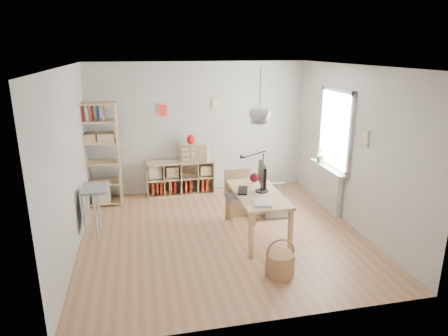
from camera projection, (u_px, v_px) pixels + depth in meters
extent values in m
plane|color=#B07D58|center=(222.00, 234.00, 6.59)|extent=(4.50, 4.50, 0.00)
plane|color=silver|center=(200.00, 128.00, 8.31)|extent=(4.50, 0.00, 4.50)
plane|color=silver|center=(267.00, 211.00, 4.10)|extent=(4.50, 0.00, 4.50)
plane|color=silver|center=(69.00, 164.00, 5.75)|extent=(0.00, 4.50, 4.50)
plane|color=silver|center=(354.00, 148.00, 6.66)|extent=(0.00, 4.50, 4.50)
plane|color=silver|center=(222.00, 66.00, 5.81)|extent=(4.50, 4.50, 0.00)
cylinder|color=black|center=(260.00, 90.00, 5.88)|extent=(0.01, 0.01, 0.68)
ellipsoid|color=silver|center=(260.00, 114.00, 5.98)|extent=(0.32, 0.32, 0.27)
cube|color=white|center=(337.00, 129.00, 7.16)|extent=(0.03, 1.00, 1.30)
cube|color=silver|center=(351.00, 136.00, 6.65)|extent=(0.06, 0.08, 1.46)
cube|color=silver|center=(322.00, 124.00, 7.66)|extent=(0.06, 0.08, 1.46)
cube|color=silver|center=(339.00, 91.00, 6.95)|extent=(0.06, 1.16, 0.08)
cube|color=silver|center=(332.00, 166.00, 7.35)|extent=(0.06, 1.16, 0.08)
cube|color=silver|center=(329.00, 190.00, 7.48)|extent=(0.10, 0.80, 0.80)
cube|color=silver|center=(329.00, 168.00, 7.35)|extent=(0.22, 1.20, 0.06)
cube|color=#DFBE80|center=(258.00, 193.00, 6.35)|extent=(0.70, 1.50, 0.04)
cube|color=#DFBE80|center=(251.00, 236.00, 5.74)|extent=(0.06, 0.06, 0.71)
cube|color=#DFBE80|center=(229.00, 201.00, 7.05)|extent=(0.06, 0.06, 0.71)
cube|color=#DFBE80|center=(290.00, 232.00, 5.87)|extent=(0.06, 0.06, 0.71)
cube|color=#DFBE80|center=(262.00, 198.00, 7.18)|extent=(0.06, 0.06, 0.71)
cube|color=beige|center=(181.00, 193.00, 8.41)|extent=(1.40, 0.38, 0.03)
cube|color=beige|center=(180.00, 162.00, 8.21)|extent=(1.40, 0.38, 0.03)
cube|color=beige|center=(147.00, 180.00, 8.17)|extent=(0.03, 0.38, 0.72)
cube|color=beige|center=(213.00, 176.00, 8.44)|extent=(0.03, 0.38, 0.72)
cube|color=beige|center=(180.00, 175.00, 8.47)|extent=(1.40, 0.02, 0.72)
cube|color=maroon|center=(153.00, 187.00, 8.26)|extent=(0.06, 0.26, 0.30)
cube|color=maroon|center=(157.00, 187.00, 8.28)|extent=(0.05, 0.26, 0.30)
cube|color=maroon|center=(161.00, 186.00, 8.29)|extent=(0.05, 0.26, 0.30)
cube|color=maroon|center=(170.00, 186.00, 8.33)|extent=(0.05, 0.26, 0.30)
cube|color=maroon|center=(175.00, 186.00, 8.35)|extent=(0.05, 0.26, 0.30)
cube|color=maroon|center=(186.00, 185.00, 8.39)|extent=(0.06, 0.26, 0.30)
cube|color=maroon|center=(190.00, 185.00, 8.41)|extent=(0.06, 0.26, 0.30)
cube|color=maroon|center=(202.00, 184.00, 8.46)|extent=(0.06, 0.26, 0.30)
cube|color=maroon|center=(206.00, 183.00, 8.48)|extent=(0.05, 0.26, 0.30)
cube|color=#DFBE80|center=(77.00, 156.00, 7.50)|extent=(0.04, 0.38, 2.00)
cube|color=#DFBE80|center=(119.00, 154.00, 7.65)|extent=(0.04, 0.38, 2.00)
cube|color=#DFBE80|center=(102.00, 202.00, 7.85)|extent=(0.76, 0.38, 0.03)
cube|color=#DFBE80|center=(101.00, 182.00, 7.74)|extent=(0.76, 0.38, 0.03)
cube|color=#DFBE80|center=(99.00, 163.00, 7.62)|extent=(0.76, 0.38, 0.03)
cube|color=#DFBE80|center=(97.00, 142.00, 7.51)|extent=(0.76, 0.38, 0.03)
cube|color=#DFBE80|center=(95.00, 121.00, 7.39)|extent=(0.76, 0.38, 0.03)
cube|color=#DFBE80|center=(93.00, 103.00, 7.30)|extent=(0.76, 0.38, 0.03)
cube|color=#2A479A|center=(78.00, 114.00, 7.29)|extent=(0.04, 0.18, 0.26)
cube|color=maroon|center=(83.00, 114.00, 7.31)|extent=(0.04, 0.18, 0.26)
cube|color=#F3E9BA|center=(87.00, 114.00, 7.32)|extent=(0.04, 0.18, 0.26)
cube|color=maroon|center=(92.00, 114.00, 7.34)|extent=(0.04, 0.18, 0.26)
cube|color=#2A479A|center=(97.00, 113.00, 7.36)|extent=(0.04, 0.18, 0.26)
cube|color=#F3E9BA|center=(103.00, 113.00, 7.38)|extent=(0.04, 0.18, 0.26)
cube|color=#98979A|center=(95.00, 188.00, 6.28)|extent=(0.40, 0.55, 0.04)
cylinder|color=silver|center=(96.00, 219.00, 6.20)|extent=(0.03, 0.03, 0.82)
cylinder|color=silver|center=(99.00, 208.00, 6.61)|extent=(0.03, 0.03, 0.82)
cube|color=#98979A|center=(85.00, 209.00, 6.34)|extent=(0.02, 0.50, 0.62)
cube|color=#98979A|center=(240.00, 197.00, 6.88)|extent=(0.48, 0.48, 0.07)
cube|color=#DFBE80|center=(232.00, 216.00, 6.73)|extent=(0.04, 0.04, 0.46)
cube|color=#DFBE80|center=(226.00, 208.00, 7.09)|extent=(0.04, 0.04, 0.46)
cube|color=#DFBE80|center=(254.00, 214.00, 6.82)|extent=(0.04, 0.04, 0.46)
cube|color=#DFBE80|center=(247.00, 206.00, 7.19)|extent=(0.04, 0.04, 0.46)
cube|color=#DFBE80|center=(237.00, 180.00, 7.00)|extent=(0.46, 0.06, 0.41)
cylinder|color=#9F6E48|center=(280.00, 264.00, 5.37)|extent=(0.39, 0.39, 0.32)
torus|color=#9F6E48|center=(280.00, 252.00, 5.31)|extent=(0.39, 0.03, 0.39)
cube|color=#B4B4AF|center=(276.00, 215.00, 7.33)|extent=(0.51, 0.36, 0.02)
cube|color=#B4B4AF|center=(263.00, 210.00, 7.25)|extent=(0.02, 0.35, 0.27)
cube|color=#B4B4AF|center=(289.00, 208.00, 7.35)|extent=(0.02, 0.35, 0.27)
cube|color=#B4B4AF|center=(279.00, 212.00, 7.14)|extent=(0.51, 0.02, 0.27)
cube|color=#B4B4AF|center=(273.00, 205.00, 7.45)|extent=(0.51, 0.02, 0.27)
cube|color=#B4B4AF|center=(271.00, 190.00, 7.52)|extent=(0.51, 0.17, 0.33)
sphere|color=yellow|center=(270.00, 207.00, 7.20)|extent=(0.12, 0.12, 0.12)
sphere|color=#185AAA|center=(280.00, 204.00, 7.34)|extent=(0.12, 0.12, 0.12)
sphere|color=#E84D1D|center=(275.00, 206.00, 7.26)|extent=(0.12, 0.12, 0.12)
sphere|color=#3B7C2D|center=(285.00, 206.00, 7.24)|extent=(0.12, 0.12, 0.12)
cylinder|color=black|center=(262.00, 191.00, 6.38)|extent=(0.21, 0.21, 0.02)
cylinder|color=black|center=(262.00, 187.00, 6.36)|extent=(0.05, 0.05, 0.10)
cube|color=black|center=(262.00, 174.00, 6.30)|extent=(0.12, 0.53, 0.34)
cube|color=black|center=(243.00, 190.00, 6.40)|extent=(0.26, 0.43, 0.02)
cylinder|color=black|center=(263.00, 178.00, 6.95)|extent=(0.07, 0.07, 0.05)
cylinder|color=black|center=(263.00, 166.00, 6.88)|extent=(0.02, 0.02, 0.45)
cone|color=black|center=(243.00, 157.00, 6.65)|extent=(0.11, 0.08, 0.11)
sphere|color=#490919|center=(254.00, 178.00, 6.81)|extent=(0.16, 0.16, 0.16)
cube|color=silver|center=(263.00, 203.00, 5.86)|extent=(0.31, 0.36, 0.03)
cube|color=beige|center=(194.00, 152.00, 8.21)|extent=(0.67, 0.48, 0.35)
ellipsoid|color=maroon|center=(191.00, 139.00, 8.12)|extent=(0.17, 0.17, 0.20)
imported|color=#2C5821|center=(322.00, 155.00, 7.55)|extent=(0.33, 0.30, 0.31)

